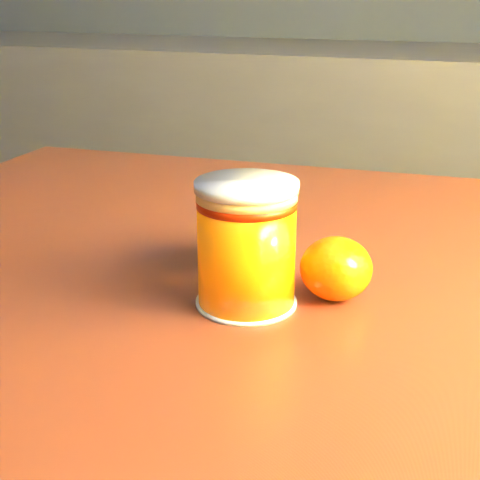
% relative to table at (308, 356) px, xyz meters
% --- Properties ---
extents(kitchen_counter, '(3.15, 0.60, 0.90)m').
position_rel_table_xyz_m(kitchen_counter, '(-0.90, 1.25, -0.24)').
color(kitchen_counter, '#4A494E').
rests_on(kitchen_counter, ground).
extents(table, '(1.12, 0.83, 0.80)m').
position_rel_table_xyz_m(table, '(0.00, 0.00, 0.00)').
color(table, maroon).
rests_on(table, ground).
extents(juice_glass, '(0.08, 0.08, 0.10)m').
position_rel_table_xyz_m(juice_glass, '(-0.02, -0.11, 0.15)').
color(juice_glass, '#FF6C05').
rests_on(juice_glass, table).
extents(orange_front, '(0.10, 0.10, 0.07)m').
position_rel_table_xyz_m(orange_front, '(-0.06, -0.03, 0.13)').
color(orange_front, '#FF5A05').
rests_on(orange_front, table).
extents(orange_back, '(0.07, 0.07, 0.05)m').
position_rel_table_xyz_m(orange_back, '(0.04, -0.07, 0.13)').
color(orange_back, '#FF5A05').
rests_on(orange_back, table).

